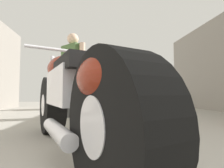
# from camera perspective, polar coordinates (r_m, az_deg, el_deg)

# --- Properties ---
(ground_plane) EXTENTS (15.72, 15.72, 0.00)m
(ground_plane) POSITION_cam_1_polar(r_m,az_deg,el_deg) (3.21, 0.02, -12.02)
(ground_plane) COLOR #9E998E
(motorcycle_maroon_cruiser) EXTENTS (1.10, 2.17, 1.05)m
(motorcycle_maroon_cruiser) POSITION_cam_1_polar(r_m,az_deg,el_deg) (1.45, -14.07, -4.77)
(motorcycle_maroon_cruiser) COLOR black
(motorcycle_maroon_cruiser) RESTS_ON ground_plane
(mechanic_in_blue) EXTENTS (0.57, 0.57, 1.75)m
(mechanic_in_blue) POSITION_cam_1_polar(r_m,az_deg,el_deg) (3.59, -13.19, 4.80)
(mechanic_in_blue) COLOR #4C4C4C
(mechanic_in_blue) RESTS_ON ground_plane
(mechanic_with_helmet) EXTENTS (0.56, 0.58, 1.77)m
(mechanic_with_helmet) POSITION_cam_1_polar(r_m,az_deg,el_deg) (5.83, -3.82, 2.33)
(mechanic_with_helmet) COLOR #384766
(mechanic_with_helmet) RESTS_ON ground_plane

